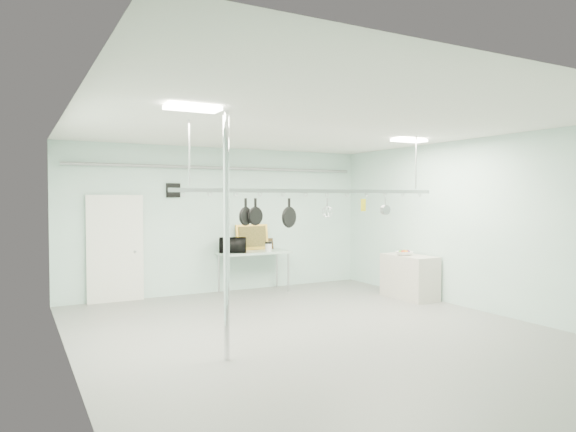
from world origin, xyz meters
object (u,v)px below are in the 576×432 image
chrome_pole (226,236)px  side_cabinet (409,277)px  pot_rack (316,189)px  coffee_canister (269,248)px  skillet_left (246,211)px  microwave (233,245)px  skillet_mid (255,212)px  prep_table (254,255)px  fruit_bowl (404,253)px  skillet_right (289,213)px

chrome_pole → side_cabinet: bearing=22.4°
pot_rack → coffee_canister: pot_rack is taller
coffee_canister → side_cabinet: bearing=-41.2°
side_cabinet → skillet_left: bearing=-165.3°
microwave → pot_rack: bearing=114.5°
skillet_mid → coffee_canister: bearing=44.7°
prep_table → fruit_bowl: size_ratio=4.70×
skillet_mid → microwave: bearing=57.6°
coffee_canister → fruit_bowl: (2.17, -1.97, -0.05)m
coffee_canister → skillet_mid: size_ratio=0.44×
side_cabinet → coffee_canister: (-2.28, 2.00, 0.54)m
skillet_left → skillet_mid: bearing=-27.1°
side_cabinet → microwave: (-3.06, 2.18, 0.62)m
microwave → prep_table: bearing=-154.7°
skillet_left → skillet_right: 0.74m
prep_table → skillet_left: skillet_left is taller
chrome_pole → skillet_right: chrome_pole is taller
prep_table → coffee_canister: 0.37m
pot_rack → microwave: 3.48m
chrome_pole → skillet_mid: 1.25m
side_cabinet → coffee_canister: bearing=138.8°
prep_table → side_cabinet: 3.39m
side_cabinet → skillet_left: 4.56m
pot_rack → skillet_right: size_ratio=10.44×
chrome_pole → skillet_left: bearing=53.6°
pot_rack → skillet_left: pot_rack is taller
skillet_left → skillet_mid: 0.16m
chrome_pole → fruit_bowl: (4.73, 2.03, -0.66)m
pot_rack → skillet_mid: bearing=180.0°
fruit_bowl → skillet_left: bearing=-164.5°
skillet_mid → prep_table: bearing=50.0°
prep_table → skillet_right: skillet_right is taller
chrome_pole → skillet_left: chrome_pole is taller
chrome_pole → coffee_canister: size_ratio=18.10×
microwave → skillet_mid: (-0.97, -3.28, 0.82)m
prep_table → skillet_mid: (-1.48, -3.30, 1.05)m
prep_table → side_cabinet: bearing=-40.8°
pot_rack → microwave: pot_rack is taller
coffee_canister → skillet_mid: 3.67m
fruit_bowl → skillet_left: size_ratio=0.88×
pot_rack → fruit_bowl: (2.83, 1.13, -1.29)m
chrome_pole → prep_table: bearing=61.3°
skillet_right → side_cabinet: bearing=-5.4°
coffee_canister → pot_rack: bearing=-102.1°
side_cabinet → fruit_bowl: size_ratio=3.53×
skillet_left → skillet_right: size_ratio=0.84×
skillet_mid → pot_rack: bearing=-15.9°
chrome_pole → microwave: bearing=66.8°
side_cabinet → coffee_canister: coffee_canister is taller
side_cabinet → skillet_mid: skillet_mid is taller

